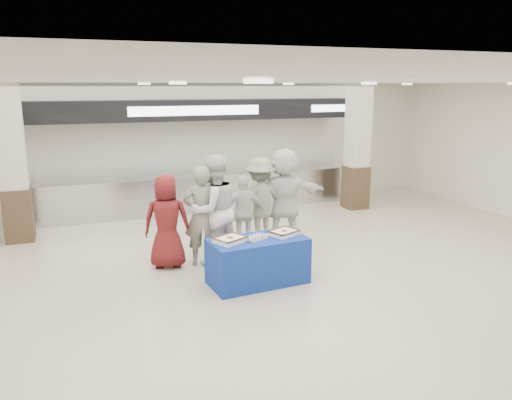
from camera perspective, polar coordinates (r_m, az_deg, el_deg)
name	(u,v)px	position (r m, az deg, el deg)	size (l,w,h in m)	color
ground	(278,288)	(8.05, 2.55, -10.00)	(14.00, 14.00, 0.00)	beige
serving_line	(194,166)	(12.70, -7.10, 3.89)	(8.70, 0.85, 2.80)	silver
column_left	(13,167)	(11.16, -25.99, 3.36)	(0.55, 0.55, 3.20)	#3C2A1B
column_right	(357,150)	(13.11, 11.47, 5.65)	(0.55, 0.55, 3.20)	#3C2A1B
display_table	(258,261)	(8.10, 0.21, -6.98)	(1.55, 0.78, 0.75)	navy
sheet_cake_left	(230,239)	(7.81, -2.97, -4.49)	(0.57, 0.52, 0.10)	white
sheet_cake_right	(284,232)	(8.17, 3.23, -3.70)	(0.54, 0.48, 0.09)	white
cupcake_tray	(255,237)	(7.95, -0.06, -4.30)	(0.43, 0.38, 0.06)	#BBBBC0
civilian_maroon	(167,221)	(8.82, -10.15, -2.41)	(0.81, 0.53, 1.66)	maroon
soldier_a	(202,216)	(8.82, -6.17, -1.81)	(0.66, 0.43, 1.80)	slate
chef_tall	(214,210)	(8.86, -4.83, -1.16)	(0.96, 0.75, 1.97)	silver
chef_short	(244,213)	(9.67, -1.38, -1.45)	(0.86, 0.36, 1.46)	silver
soldier_b	(260,201)	(9.95, 0.49, -0.16)	(1.14, 0.65, 1.76)	slate
civilian_white	(284,195)	(10.10, 3.24, 0.52)	(1.79, 0.57, 1.93)	white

